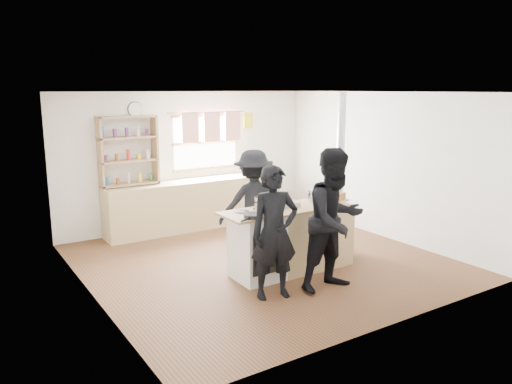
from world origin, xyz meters
TOP-DOWN VIEW (x-y plane):
  - ground at (0.00, 0.00)m, footprint 5.00×5.00m
  - back_counter at (0.00, 2.22)m, footprint 3.40×0.55m
  - shelving_unit at (-1.20, 2.34)m, footprint 1.00×0.28m
  - thermos at (1.14, 2.22)m, footprint 0.10×0.10m
  - cooking_island at (0.14, -0.55)m, footprint 1.97×0.64m
  - skillet_greens at (-0.63, -0.75)m, footprint 0.35×0.35m
  - roast_tray at (0.07, -0.49)m, footprint 0.33×0.25m
  - stockpot_stove at (-0.29, -0.45)m, footprint 0.24×0.24m
  - stockpot_counter at (0.63, -0.49)m, footprint 0.29×0.29m
  - bread_board at (0.93, -0.63)m, footprint 0.33×0.29m
  - flue_heater at (1.17, -0.36)m, footprint 0.35×0.35m
  - person_near_left at (-0.60, -1.17)m, footprint 0.68×0.52m
  - person_near_right at (0.20, -1.37)m, footprint 0.91×0.72m
  - person_far at (0.04, 0.30)m, footprint 1.20×0.91m

SIDE VIEW (x-z plane):
  - ground at x=0.00m, z-range -0.01..0.00m
  - back_counter at x=0.00m, z-range 0.00..0.90m
  - cooking_island at x=0.14m, z-range 0.00..0.93m
  - flue_heater at x=1.17m, z-range -0.60..1.90m
  - person_far at x=0.04m, z-range 0.00..1.65m
  - person_near_left at x=-0.60m, z-range 0.00..1.66m
  - person_near_right at x=0.20m, z-range 0.00..1.83m
  - skillet_greens at x=-0.63m, z-range 0.93..0.98m
  - roast_tray at x=0.07m, z-range 0.93..1.01m
  - bread_board at x=0.93m, z-range 0.92..1.04m
  - stockpot_stove at x=-0.29m, z-range 0.92..1.11m
  - stockpot_counter at x=0.63m, z-range 0.92..1.13m
  - thermos at x=1.14m, z-range 0.90..1.17m
  - shelving_unit at x=-1.20m, z-range 0.91..2.11m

